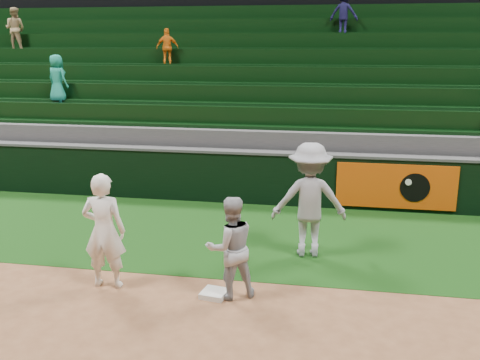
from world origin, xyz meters
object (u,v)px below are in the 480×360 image
(base_coach, at_px, (309,200))
(first_baseman, at_px, (104,231))
(baserunner, at_px, (231,247))
(first_base, at_px, (214,294))

(base_coach, bearing_deg, first_baseman, 23.01)
(base_coach, bearing_deg, baserunner, 51.90)
(first_baseman, xyz_separation_m, baserunner, (1.96, -0.00, -0.13))
(baserunner, distance_m, base_coach, 2.11)
(first_base, xyz_separation_m, first_baseman, (-1.72, 0.06, 0.87))
(baserunner, bearing_deg, first_base, -15.10)
(first_base, height_order, baserunner, baserunner)
(first_base, bearing_deg, first_baseman, 178.09)
(first_base, relative_size, base_coach, 0.18)
(first_baseman, bearing_deg, base_coach, -152.90)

